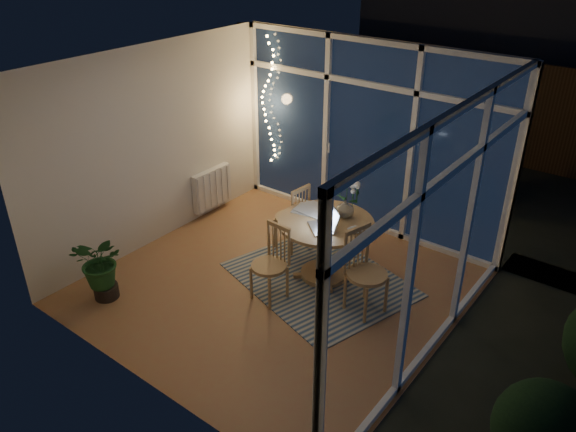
% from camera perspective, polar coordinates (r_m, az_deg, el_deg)
% --- Properties ---
extents(floor, '(4.00, 4.00, 0.00)m').
position_cam_1_polar(floor, '(6.79, -1.06, -7.08)').
color(floor, '#9C6344').
rests_on(floor, ground).
extents(ceiling, '(4.00, 4.00, 0.00)m').
position_cam_1_polar(ceiling, '(5.70, -1.30, 14.79)').
color(ceiling, white).
rests_on(ceiling, wall_back).
extents(wall_back, '(4.00, 0.04, 2.60)m').
position_cam_1_polar(wall_back, '(7.67, 8.27, 7.93)').
color(wall_back, silver).
rests_on(wall_back, floor).
extents(wall_front, '(4.00, 0.04, 2.60)m').
position_cam_1_polar(wall_front, '(4.93, -15.86, -5.12)').
color(wall_front, silver).
rests_on(wall_front, floor).
extents(wall_left, '(0.04, 4.00, 2.60)m').
position_cam_1_polar(wall_left, '(7.45, -13.38, 6.82)').
color(wall_left, silver).
rests_on(wall_left, floor).
extents(wall_right, '(0.04, 4.00, 2.60)m').
position_cam_1_polar(wall_right, '(5.26, 16.14, -2.89)').
color(wall_right, silver).
rests_on(wall_right, floor).
extents(window_wall_back, '(4.00, 0.10, 2.60)m').
position_cam_1_polar(window_wall_back, '(7.64, 8.12, 7.85)').
color(window_wall_back, white).
rests_on(window_wall_back, floor).
extents(window_wall_right, '(0.10, 4.00, 2.60)m').
position_cam_1_polar(window_wall_right, '(5.28, 15.75, -2.76)').
color(window_wall_right, white).
rests_on(window_wall_right, floor).
extents(radiator, '(0.10, 0.70, 0.58)m').
position_cam_1_polar(radiator, '(8.30, -7.73, 2.84)').
color(radiator, silver).
rests_on(radiator, wall_left).
extents(fairy_lights, '(0.24, 0.10, 1.85)m').
position_cam_1_polar(fairy_lights, '(8.39, -2.01, 11.59)').
color(fairy_lights, '#FFC666').
rests_on(fairy_lights, window_wall_back).
extents(garden_patio, '(12.00, 6.00, 0.10)m').
position_cam_1_polar(garden_patio, '(10.56, 18.36, 4.56)').
color(garden_patio, black).
rests_on(garden_patio, ground).
extents(garden_fence, '(11.00, 0.08, 1.80)m').
position_cam_1_polar(garden_fence, '(10.85, 17.61, 10.72)').
color(garden_fence, '#312112').
rests_on(garden_fence, ground).
extents(neighbour_roof, '(7.00, 3.00, 2.20)m').
position_cam_1_polar(neighbour_roof, '(13.32, 24.73, 18.38)').
color(neighbour_roof, '#353840').
rests_on(neighbour_roof, ground).
extents(garden_shrubs, '(0.90, 0.90, 0.90)m').
position_cam_1_polar(garden_shrubs, '(9.48, 8.00, 6.44)').
color(garden_shrubs, black).
rests_on(garden_shrubs, ground).
extents(rug, '(2.42, 2.14, 0.01)m').
position_cam_1_polar(rug, '(6.90, 3.20, -6.43)').
color(rug, '#B8AF95').
rests_on(rug, floor).
extents(dining_table, '(1.41, 1.41, 0.77)m').
position_cam_1_polar(dining_table, '(6.76, 3.77, -3.39)').
color(dining_table, '#AC764D').
rests_on(dining_table, floor).
extents(chair_left, '(0.47, 0.47, 0.95)m').
position_cam_1_polar(chair_left, '(7.30, 0.29, 0.01)').
color(chair_left, '#AC764D').
rests_on(chair_left, floor).
extents(chair_right, '(0.57, 0.57, 1.01)m').
position_cam_1_polar(chair_right, '(6.17, 8.05, -5.73)').
color(chair_right, '#AC764D').
rests_on(chair_right, floor).
extents(chair_front, '(0.46, 0.46, 0.93)m').
position_cam_1_polar(chair_front, '(6.33, -1.95, -4.93)').
color(chair_front, '#AC764D').
rests_on(chair_front, floor).
extents(laptop, '(0.46, 0.46, 0.26)m').
position_cam_1_polar(laptop, '(6.35, 3.45, -0.25)').
color(laptop, silver).
rests_on(laptop, dining_table).
extents(flower_vase, '(0.25, 0.25, 0.21)m').
position_cam_1_polar(flower_vase, '(6.64, 5.82, 0.78)').
color(flower_vase, silver).
rests_on(flower_vase, dining_table).
extents(bowl, '(0.19, 0.19, 0.04)m').
position_cam_1_polar(bowl, '(6.36, 6.81, -1.49)').
color(bowl, white).
rests_on(bowl, dining_table).
extents(newspapers, '(0.42, 0.32, 0.02)m').
position_cam_1_polar(newspapers, '(6.78, 2.63, 0.57)').
color(newspapers, '#B8B6AF').
rests_on(newspapers, dining_table).
extents(phone, '(0.11, 0.06, 0.01)m').
position_cam_1_polar(phone, '(6.49, 3.96, -0.83)').
color(phone, black).
rests_on(phone, dining_table).
extents(potted_plant, '(0.62, 0.57, 0.76)m').
position_cam_1_polar(potted_plant, '(6.73, -18.33, -5.18)').
color(potted_plant, '#1A491E').
rests_on(potted_plant, floor).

